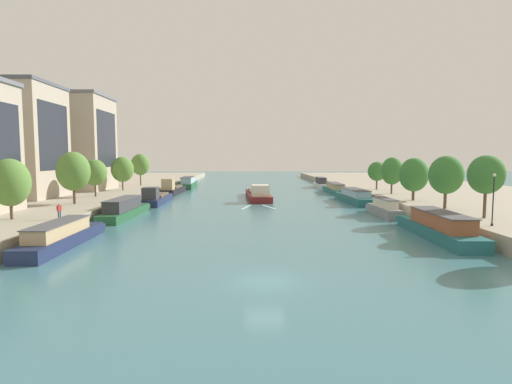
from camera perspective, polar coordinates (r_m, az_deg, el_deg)
The scene contains 29 objects.
ground_plane at distance 26.50m, azimuth 1.28°, elevation -12.47°, with size 400.00×400.00×0.00m, color #42757F.
quay_left at distance 88.53m, azimuth -25.23°, elevation -0.14°, with size 36.00×170.00×1.61m, color #A89E89.
quay_right at distance 89.30m, azimuth 24.78°, elevation -0.09°, with size 36.00×170.00×1.61m, color #A89E89.
barge_midriver at distance 76.78m, azimuth 0.29°, elevation -0.31°, with size 4.98×19.52×3.04m.
wake_behind_barge at distance 64.24m, azimuth 0.21°, elevation -2.13°, with size 5.59×6.04×0.03m.
moored_boat_left_end at distance 39.89m, azimuth -25.68°, elevation -5.59°, with size 2.62×14.30×2.32m.
moored_boat_left_near at distance 56.27m, azimuth -18.07°, elevation -2.29°, with size 2.94×15.13×2.59m.
moored_boat_left_upstream at distance 71.35m, azimuth -13.92°, elevation -0.84°, with size 3.53×15.24×3.08m.
moored_boat_left_downstream at distance 88.72m, azimuth -11.69°, elevation 0.38°, with size 3.30×14.93×3.51m.
moored_boat_left_gap_after at distance 106.04m, azimuth -9.53°, elevation 1.24°, with size 3.66×15.58×2.89m.
moored_boat_right_upstream at distance 43.58m, azimuth 24.27°, elevation -4.49°, with size 3.38×15.85×2.67m.
moored_boat_right_downstream at distance 57.29m, azimuth 17.57°, elevation -2.21°, with size 1.99×10.03×2.45m.
moored_boat_right_lone at distance 72.75m, azimuth 13.68°, elevation -0.64°, with size 3.50×15.81×2.43m.
moored_boat_right_second at distance 91.75m, azimuth 11.00°, elevation 0.48°, with size 3.22×16.73×2.23m.
moored_boat_right_far at distance 107.14m, azimuth 9.10°, elevation 1.24°, with size 2.35×11.19×2.72m.
tree_left_second at distance 47.89m, azimuth -31.40°, elevation 1.15°, with size 3.89×3.89×6.18m.
tree_left_past_mid at distance 59.83m, azimuth -24.37°, elevation 2.67°, with size 4.37×4.37×7.06m.
tree_left_distant at distance 69.81m, azimuth -21.78°, elevation 2.56°, with size 3.76×3.76×5.95m.
tree_left_by_lamp at distance 81.55m, azimuth -18.34°, elevation 3.05°, with size 4.24×4.24×6.40m.
tree_left_third at distance 93.63m, azimuth -16.02°, elevation 3.75°, with size 4.02×4.02×7.05m.
tree_right_past_mid at distance 47.90m, azimuth 29.72°, elevation 2.13°, with size 3.60×3.60×6.53m.
tree_right_nearest at distance 54.67m, azimuth 25.23°, elevation 2.18°, with size 4.09×4.09×6.49m.
tree_right_by_lamp at distance 63.25m, azimuth 21.37°, elevation 2.27°, with size 4.14×4.14×6.21m.
tree_right_midway at distance 73.51m, azimuth 18.64°, elevation 2.82°, with size 3.72×3.72×6.30m.
tree_right_distant at distance 82.35m, azimuth 16.70°, elevation 2.80°, with size 3.53×3.53×5.44m.
lamppost_right_bank at distance 42.99m, azimuth 30.48°, elevation -0.65°, with size 0.28×0.28×4.82m.
building_left_tall at distance 72.66m, azimuth -30.20°, elevation 6.29°, with size 10.46×11.91×17.71m.
building_left_corner at distance 86.63m, azimuth -25.11°, elevation 6.33°, with size 15.84×12.71×18.21m.
person_on_quay at distance 45.93m, azimuth -26.02°, elevation -2.30°, with size 0.36×0.45×1.62m.
Camera 1 is at (-0.92, -25.27, 7.93)m, focal length 28.35 mm.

